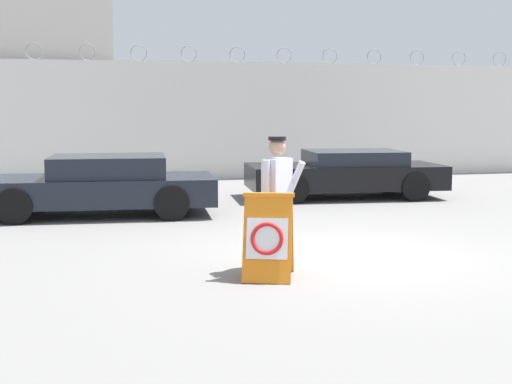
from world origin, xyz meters
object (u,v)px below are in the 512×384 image
(parked_car_rear_sedan, at_px, (346,173))
(barricade_sign, at_px, (268,236))
(security_guard, at_px, (277,195))
(parked_car_front_coupe, at_px, (100,185))

(parked_car_rear_sedan, bearing_deg, barricade_sign, 67.54)
(barricade_sign, distance_m, parked_car_rear_sedan, 8.08)
(security_guard, relative_size, parked_car_front_coupe, 0.37)
(parked_car_rear_sedan, bearing_deg, security_guard, 67.38)
(security_guard, distance_m, parked_car_front_coupe, 5.61)
(barricade_sign, relative_size, parked_car_front_coupe, 0.23)
(barricade_sign, bearing_deg, security_guard, 84.35)
(parked_car_front_coupe, bearing_deg, parked_car_rear_sedan, -161.02)
(parked_car_front_coupe, bearing_deg, security_guard, 117.15)
(barricade_sign, bearing_deg, parked_car_front_coupe, 128.18)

